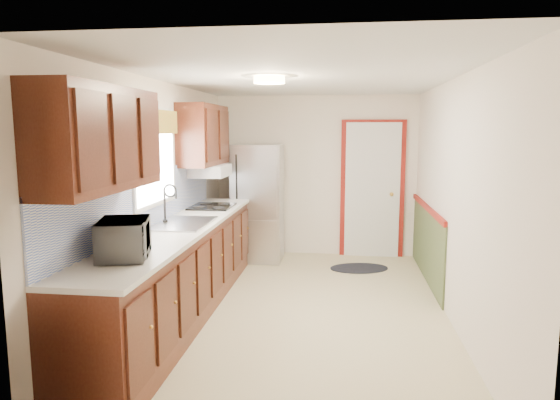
# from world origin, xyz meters

# --- Properties ---
(room_shell) EXTENTS (3.20, 5.20, 2.52)m
(room_shell) POSITION_xyz_m (0.00, 0.00, 1.20)
(room_shell) COLOR beige
(room_shell) RESTS_ON ground
(kitchen_run) EXTENTS (0.63, 4.00, 2.20)m
(kitchen_run) POSITION_xyz_m (-1.24, -0.29, 0.81)
(kitchen_run) COLOR #3D180E
(kitchen_run) RESTS_ON ground
(back_wall_trim) EXTENTS (1.12, 2.30, 2.08)m
(back_wall_trim) POSITION_xyz_m (0.99, 2.21, 0.89)
(back_wall_trim) COLOR maroon
(back_wall_trim) RESTS_ON ground
(ceiling_fixture) EXTENTS (0.30, 0.30, 0.06)m
(ceiling_fixture) POSITION_xyz_m (-0.30, -0.20, 2.36)
(ceiling_fixture) COLOR #FFD88C
(ceiling_fixture) RESTS_ON room_shell
(microwave) EXTENTS (0.42, 0.58, 0.35)m
(microwave) POSITION_xyz_m (-1.20, -1.55, 1.11)
(microwave) COLOR white
(microwave) RESTS_ON kitchen_run
(refrigerator) EXTENTS (0.71, 0.71, 1.68)m
(refrigerator) POSITION_xyz_m (-0.81, 2.05, 0.84)
(refrigerator) COLOR #B7B7BC
(refrigerator) RESTS_ON ground
(rug) EXTENTS (0.89, 0.68, 0.01)m
(rug) POSITION_xyz_m (0.66, 1.72, 0.01)
(rug) COLOR black
(rug) RESTS_ON ground
(cooktop) EXTENTS (0.50, 0.60, 0.02)m
(cooktop) POSITION_xyz_m (-1.19, 0.92, 0.95)
(cooktop) COLOR black
(cooktop) RESTS_ON kitchen_run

